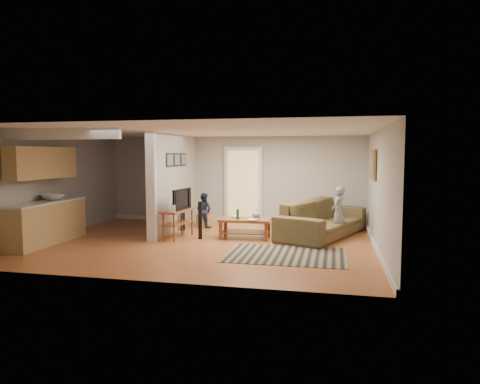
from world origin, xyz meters
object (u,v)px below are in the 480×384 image
object	(u,v)px
toy_basket	(205,219)
tv_console	(178,212)
speaker_left	(200,220)
toddler	(204,227)
sofa	(323,236)
child	(338,238)
coffee_table	(246,223)
speaker_right	(183,211)

from	to	relation	value
toy_basket	tv_console	bearing A→B (deg)	-94.57
speaker_left	toddler	world-z (taller)	speaker_left
sofa	toy_basket	bearing A→B (deg)	99.22
speaker_left	child	world-z (taller)	speaker_left
coffee_table	child	distance (m)	2.20
toy_basket	child	size ratio (longest dim) A/B	0.42
child	toddler	distance (m)	3.65
child	toddler	xyz separation A→B (m)	(-3.56, 0.82, 0.00)
speaker_left	speaker_right	world-z (taller)	speaker_right
sofa	speaker_right	xyz separation A→B (m)	(-3.60, 0.03, 0.51)
speaker_right	child	xyz separation A→B (m)	(3.96, -0.26, -0.51)
sofa	toddler	xyz separation A→B (m)	(-3.20, 0.60, 0.00)
coffee_table	toddler	world-z (taller)	coffee_table
toddler	speaker_left	bearing A→B (deg)	119.92
sofa	coffee_table	xyz separation A→B (m)	(-1.78, -0.64, 0.37)
coffee_table	speaker_right	xyz separation A→B (m)	(-1.82, 0.67, 0.14)
sofa	tv_console	world-z (taller)	tv_console
speaker_left	speaker_right	size ratio (longest dim) A/B	0.88
child	speaker_left	bearing A→B (deg)	-56.19
speaker_left	child	distance (m)	3.28
sofa	child	xyz separation A→B (m)	(0.36, -0.23, 0.00)
coffee_table	speaker_right	size ratio (longest dim) A/B	1.22
coffee_table	tv_console	xyz separation A→B (m)	(-1.56, -0.34, 0.25)
speaker_left	toy_basket	distance (m)	1.78
tv_console	speaker_left	bearing A→B (deg)	8.82
sofa	coffee_table	distance (m)	1.93
toy_basket	toddler	distance (m)	0.25
sofa	speaker_right	bearing A→B (deg)	112.06
speaker_left	speaker_right	xyz separation A→B (m)	(-0.79, 0.99, 0.06)
coffee_table	tv_console	size ratio (longest dim) A/B	1.10
coffee_table	speaker_left	bearing A→B (deg)	-162.70
coffee_table	toy_basket	distance (m)	2.00
toy_basket	child	world-z (taller)	child
toy_basket	toddler	bearing A→B (deg)	-89.85
sofa	child	world-z (taller)	child
speaker_right	toy_basket	size ratio (longest dim) A/B	1.93
tv_console	toddler	xyz separation A→B (m)	(0.14, 1.57, -0.62)
tv_console	speaker_right	xyz separation A→B (m)	(-0.26, 1.01, -0.11)
speaker_left	toddler	xyz separation A→B (m)	(-0.39, 1.56, -0.44)
toy_basket	coffee_table	bearing A→B (deg)	-44.49
child	tv_console	bearing A→B (deg)	-57.78
tv_console	speaker_right	world-z (taller)	speaker_right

